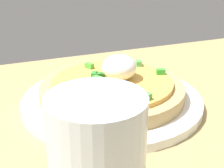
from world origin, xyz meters
The scene contains 3 objects.
plate centered at (-7.07, -11.75, 3.67)cm, with size 25.93×25.93×1.24cm, color white.
pizza centered at (-7.17, -11.78, 5.75)cm, with size 20.65×20.65×6.11cm.
cup_far centered at (1.64, 7.19, 8.19)cm, with size 8.14×8.14×11.10cm.
Camera 1 is at (8.90, 29.16, 25.21)cm, focal length 53.87 mm.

